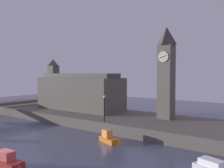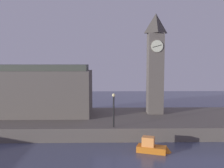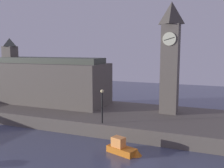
# 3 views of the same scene
# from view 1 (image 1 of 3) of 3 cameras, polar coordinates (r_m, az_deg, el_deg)

# --- Properties ---
(ground_plane) EXTENTS (120.00, 120.00, 0.00)m
(ground_plane) POSITION_cam_1_polar(r_m,az_deg,el_deg) (25.27, -23.34, -16.61)
(ground_plane) COLOR #474C66
(far_embankment) EXTENTS (70.00, 12.00, 1.50)m
(far_embankment) POSITION_cam_1_polar(r_m,az_deg,el_deg) (38.73, 3.51, -8.55)
(far_embankment) COLOR #5B544C
(far_embankment) RESTS_ON ground
(clock_tower) EXTENTS (2.23, 2.28, 13.38)m
(clock_tower) POSITION_cam_1_polar(r_m,az_deg,el_deg) (37.00, 12.37, 2.82)
(clock_tower) COLOR #5B544C
(clock_tower) RESTS_ON far_embankment
(parliament_hall) EXTENTS (16.62, 6.51, 9.49)m
(parliament_hall) POSITION_cam_1_polar(r_m,az_deg,el_deg) (46.56, -7.65, -1.76)
(parliament_hall) COLOR #5B544C
(parliament_hall) RESTS_ON far_embankment
(streetlamp) EXTENTS (0.36, 0.36, 3.63)m
(streetlamp) POSITION_cam_1_polar(r_m,az_deg,el_deg) (34.08, -1.78, -4.90)
(streetlamp) COLOR black
(streetlamp) RESTS_ON far_embankment
(boat_dinghy_red) EXTENTS (3.56, 1.42, 1.45)m
(boat_dinghy_red) POSITION_cam_1_polar(r_m,az_deg,el_deg) (23.92, -22.43, -16.38)
(boat_dinghy_red) COLOR maroon
(boat_dinghy_red) RESTS_ON ground
(boat_patrol_orange) EXTENTS (3.48, 1.97, 1.49)m
(boat_patrol_orange) POSITION_cam_1_polar(r_m,az_deg,el_deg) (29.81, -0.30, -12.47)
(boat_patrol_orange) COLOR orange
(boat_patrol_orange) RESTS_ON ground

